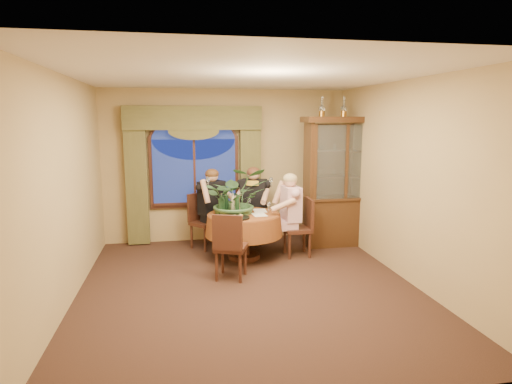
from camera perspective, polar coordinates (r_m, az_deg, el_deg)
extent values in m
plane|color=black|center=(5.95, -0.97, -12.63)|extent=(5.00, 5.00, 0.00)
plane|color=tan|center=(8.03, -3.94, 3.52)|extent=(4.50, 0.00, 4.50)
plane|color=tan|center=(6.33, 19.51, 1.34)|extent=(0.00, 5.00, 5.00)
plane|color=white|center=(5.53, -1.06, 15.30)|extent=(5.00, 5.00, 0.00)
cube|color=#4C4A26|center=(7.92, -15.63, 1.49)|extent=(0.38, 0.14, 2.32)
cube|color=#4C4A26|center=(7.99, -0.76, 1.92)|extent=(0.38, 0.14, 2.32)
cylinder|color=maroon|center=(7.01, -1.62, -5.90)|extent=(1.33, 1.33, 0.75)
cube|color=#341D0F|center=(7.81, 11.31, 1.34)|extent=(1.42, 0.56, 2.30)
cube|color=black|center=(7.16, 5.52, -4.75)|extent=(0.43, 0.43, 0.96)
cube|color=black|center=(7.83, -0.41, -3.45)|extent=(0.54, 0.54, 0.96)
cube|color=black|center=(7.60, -6.81, -3.93)|extent=(0.59, 0.59, 0.96)
cube|color=black|center=(6.15, -3.36, -7.15)|extent=(0.54, 0.54, 0.96)
imported|color=#365F37|center=(6.91, -2.69, 2.42)|extent=(1.01, 1.12, 0.87)
imported|color=#4B6033|center=(6.88, -1.29, -2.77)|extent=(0.16, 0.16, 0.05)
cylinder|color=black|center=(6.59, -2.46, -3.45)|extent=(0.37, 0.37, 0.02)
cylinder|color=black|center=(6.85, -4.47, -1.67)|extent=(0.07, 0.07, 0.33)
cylinder|color=black|center=(6.84, -2.52, -1.66)|extent=(0.07, 0.07, 0.33)
cylinder|color=tan|center=(6.93, -4.60, -1.54)|extent=(0.07, 0.07, 0.33)
cylinder|color=black|center=(7.05, -3.98, -1.33)|extent=(0.07, 0.07, 0.33)
cylinder|color=black|center=(6.77, -4.75, -1.79)|extent=(0.07, 0.07, 0.33)
cylinder|color=tan|center=(6.92, -3.10, -1.53)|extent=(0.07, 0.07, 0.33)
cube|color=white|center=(6.84, 0.43, -3.03)|extent=(0.24, 0.32, 0.00)
cube|color=white|center=(7.13, 0.52, -2.50)|extent=(0.23, 0.31, 0.00)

